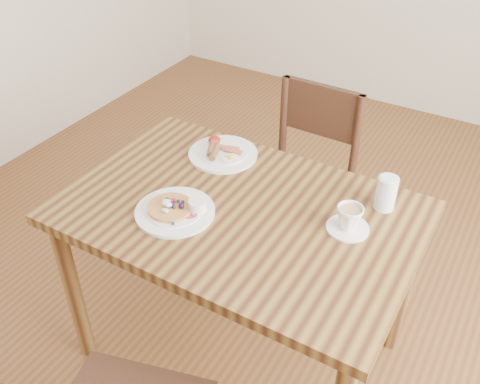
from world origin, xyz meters
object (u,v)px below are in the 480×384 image
(dining_table, at_px, (240,230))
(water_glass, at_px, (386,193))
(breakfast_plate, at_px, (222,153))
(teacup_saucer, at_px, (349,219))
(chair_far, at_px, (304,174))
(pancake_plate, at_px, (176,210))

(dining_table, height_order, water_glass, water_glass)
(dining_table, relative_size, breakfast_plate, 4.44)
(dining_table, bearing_deg, teacup_saucer, 13.54)
(dining_table, height_order, chair_far, chair_far)
(dining_table, relative_size, chair_far, 1.36)
(breakfast_plate, height_order, teacup_saucer, teacup_saucer)
(chair_far, bearing_deg, water_glass, 141.31)
(dining_table, height_order, teacup_saucer, teacup_saucer)
(dining_table, xyz_separation_m, teacup_saucer, (0.36, 0.09, 0.14))
(pancake_plate, bearing_deg, breakfast_plate, 98.99)
(chair_far, bearing_deg, teacup_saucer, 126.82)
(pancake_plate, relative_size, teacup_saucer, 1.93)
(chair_far, xyz_separation_m, pancake_plate, (-0.13, -0.77, 0.27))
(teacup_saucer, bearing_deg, chair_far, 125.57)
(water_glass, bearing_deg, chair_far, 140.06)
(dining_table, relative_size, water_glass, 9.88)
(pancake_plate, bearing_deg, dining_table, 37.15)
(dining_table, height_order, pancake_plate, pancake_plate)
(dining_table, distance_m, pancake_plate, 0.24)
(water_glass, bearing_deg, pancake_plate, -146.86)
(chair_far, distance_m, water_glass, 0.68)
(teacup_saucer, relative_size, water_glass, 1.15)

